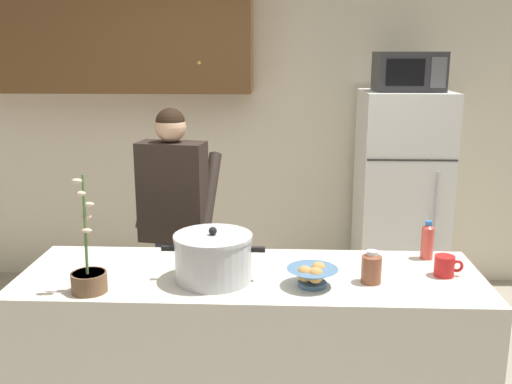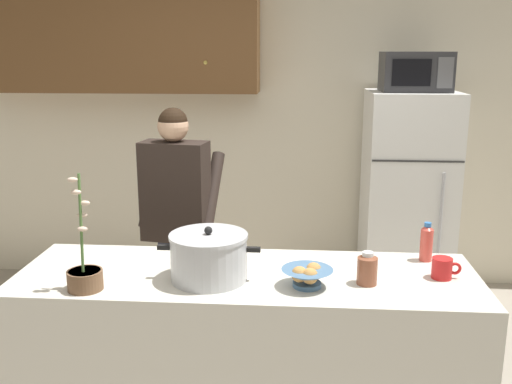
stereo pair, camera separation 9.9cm
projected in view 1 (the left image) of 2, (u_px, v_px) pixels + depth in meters
The scene contains 11 objects.
back_wall_unit at pixel (230, 108), 4.72m from camera, with size 6.00×0.48×2.60m.
kitchen_island at pixel (251, 364), 2.77m from camera, with size 2.11×0.68×0.92m, color silver.
refrigerator at pixel (400, 199), 4.44m from camera, with size 0.64×0.68×1.63m.
microwave at pixel (409, 72), 4.19m from camera, with size 0.48×0.37×0.28m.
person_near_pot at pixel (174, 206), 3.57m from camera, with size 0.53×0.46×1.59m.
cooking_pot at pixel (213, 257), 2.56m from camera, with size 0.46×0.35×0.25m.
coffee_mug at pixel (445, 266), 2.62m from camera, with size 0.13×0.09×0.10m.
bread_bowl at pixel (312, 275), 2.50m from camera, with size 0.22×0.22×0.10m.
bottle_near_edge at pixel (371, 267), 2.54m from camera, with size 0.09×0.09×0.15m.
bottle_mid_counter at pixel (427, 240), 2.83m from camera, with size 0.06×0.06×0.19m.
potted_orchid at pixel (89, 276), 2.44m from camera, with size 0.15×0.15×0.50m.
Camera 1 is at (0.13, -2.49, 1.91)m, focal length 40.78 mm.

